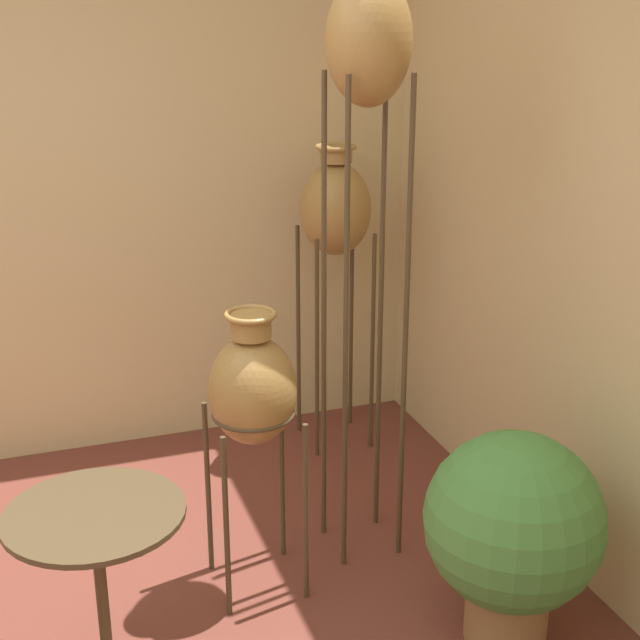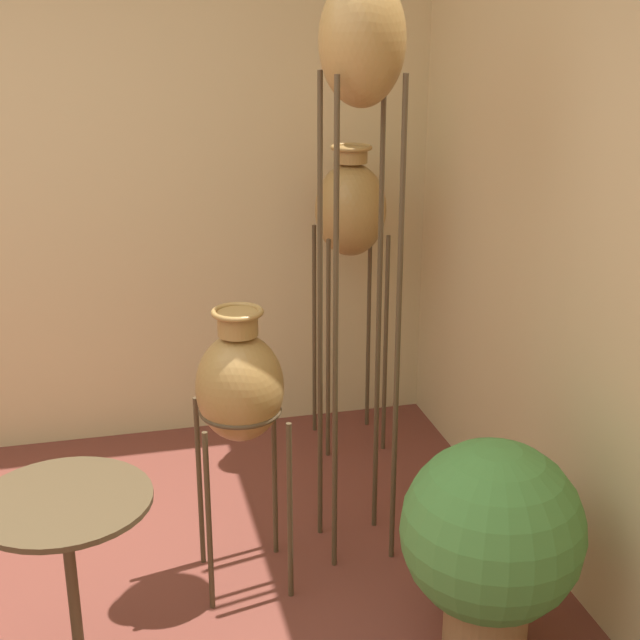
% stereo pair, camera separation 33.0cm
% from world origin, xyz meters
% --- Properties ---
extents(vase_stand_tall, '(0.30, 0.30, 2.23)m').
position_xyz_m(vase_stand_tall, '(1.44, 0.91, 1.88)').
color(vase_stand_tall, '#473823').
rests_on(vase_stand_tall, ground_plane).
extents(vase_stand_medium, '(0.33, 0.33, 1.47)m').
position_xyz_m(vase_stand_medium, '(1.66, 1.81, 1.16)').
color(vase_stand_medium, '#473823').
rests_on(vase_stand_medium, ground_plane).
extents(vase_stand_short, '(0.31, 0.31, 1.08)m').
position_xyz_m(vase_stand_short, '(0.97, 0.78, 0.79)').
color(vase_stand_short, '#473823').
rests_on(vase_stand_short, ground_plane).
extents(side_table, '(0.52, 0.52, 0.69)m').
position_xyz_m(side_table, '(0.37, 0.32, 0.50)').
color(side_table, '#473823').
rests_on(side_table, ground_plane).
extents(potted_plant, '(0.60, 0.60, 0.76)m').
position_xyz_m(potted_plant, '(1.69, 0.20, 0.43)').
color(potted_plant, olive).
rests_on(potted_plant, ground_plane).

